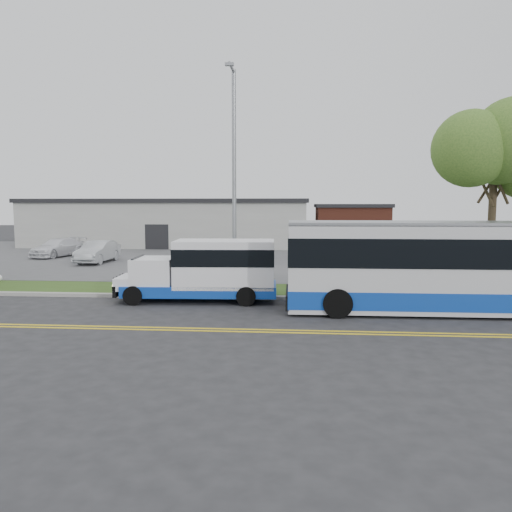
# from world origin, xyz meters

# --- Properties ---
(ground) EXTENTS (140.00, 140.00, 0.00)m
(ground) POSITION_xyz_m (0.00, 0.00, 0.00)
(ground) COLOR #28282B
(ground) RESTS_ON ground
(lane_line_north) EXTENTS (70.00, 0.12, 0.01)m
(lane_line_north) POSITION_xyz_m (0.00, -3.85, 0.01)
(lane_line_north) COLOR yellow
(lane_line_north) RESTS_ON ground
(lane_line_south) EXTENTS (70.00, 0.12, 0.01)m
(lane_line_south) POSITION_xyz_m (0.00, -4.15, 0.01)
(lane_line_south) COLOR yellow
(lane_line_south) RESTS_ON ground
(curb) EXTENTS (80.00, 0.30, 0.15)m
(curb) POSITION_xyz_m (0.00, 1.10, 0.07)
(curb) COLOR #9E9B93
(curb) RESTS_ON ground
(verge) EXTENTS (80.00, 3.30, 0.10)m
(verge) POSITION_xyz_m (0.00, 2.90, 0.05)
(verge) COLOR #324818
(verge) RESTS_ON ground
(parking_lot) EXTENTS (80.00, 25.00, 0.10)m
(parking_lot) POSITION_xyz_m (0.00, 17.00, 0.05)
(parking_lot) COLOR #4C4C4F
(parking_lot) RESTS_ON ground
(commercial_building) EXTENTS (25.40, 10.40, 4.35)m
(commercial_building) POSITION_xyz_m (-6.00, 27.00, 2.18)
(commercial_building) COLOR #9E9E99
(commercial_building) RESTS_ON ground
(brick_wing) EXTENTS (6.30, 7.30, 3.90)m
(brick_wing) POSITION_xyz_m (10.50, 26.00, 1.96)
(brick_wing) COLOR brown
(brick_wing) RESTS_ON ground
(tree_east) EXTENTS (5.20, 5.20, 8.33)m
(tree_east) POSITION_xyz_m (14.00, 3.00, 6.20)
(tree_east) COLOR #34251C
(tree_east) RESTS_ON verge
(streetlight_near) EXTENTS (0.35, 1.53, 9.50)m
(streetlight_near) POSITION_xyz_m (3.00, 2.73, 5.23)
(streetlight_near) COLOR gray
(streetlight_near) RESTS_ON verge
(shuttle_bus) EXTENTS (6.50, 2.44, 2.45)m
(shuttle_bus) POSITION_xyz_m (2.25, 0.63, 1.31)
(shuttle_bus) COLOR #0F3EAB
(shuttle_bus) RESTS_ON ground
(transit_bus) EXTENTS (11.79, 2.94, 3.26)m
(transit_bus) POSITION_xyz_m (11.27, -0.71, 1.65)
(transit_bus) COLOR silver
(transit_bus) RESTS_ON ground
(parked_car_a) EXTENTS (1.61, 4.34, 1.42)m
(parked_car_a) POSITION_xyz_m (-7.16, 12.30, 0.81)
(parked_car_a) COLOR silver
(parked_car_a) RESTS_ON parking_lot
(parked_car_b) EXTENTS (2.98, 4.87, 1.32)m
(parked_car_b) POSITION_xyz_m (-11.53, 15.70, 0.76)
(parked_car_b) COLOR white
(parked_car_b) RESTS_ON parking_lot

